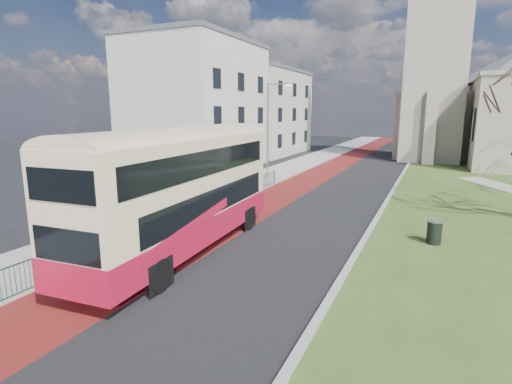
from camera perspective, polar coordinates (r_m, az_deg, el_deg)
The scene contains 13 objects.
ground at distance 17.30m, azimuth -7.77°, elevation -8.26°, with size 160.00×160.00×0.00m, color black.
road_carriageway at distance 35.00m, azimuth 12.00°, elevation 1.66°, with size 9.00×120.00×0.01m, color black.
bus_lane at distance 35.66m, azimuth 7.77°, elevation 1.99°, with size 3.40×120.00×0.01m, color #591414.
pavement_west at distance 36.89m, azimuth 2.10°, elevation 2.48°, with size 4.00×120.00×0.12m, color gray.
kerb_west at distance 36.19m, azimuth 5.04°, elevation 2.28°, with size 0.25×120.00×0.13m, color #999993.
kerb_east at distance 36.30m, azimuth 19.80°, elevation 1.67°, with size 0.25×80.00×0.13m, color #999993.
pedestrian_railing at distance 21.89m, azimuth -8.83°, elevation -2.56°, with size 0.07×24.00×1.12m.
gothic_church at distance 52.41m, azimuth 29.80°, elevation 18.05°, with size 16.38×18.00×40.00m.
street_block_near at distance 42.38m, azimuth -8.37°, elevation 12.29°, with size 10.30×14.30×13.00m.
street_block_far at distance 56.53m, azimuth 0.57°, elevation 11.40°, with size 10.30×16.30×11.50m.
streetlamp at distance 34.36m, azimuth 1.90°, elevation 9.43°, with size 2.13×0.18×8.00m.
bus at distance 16.51m, azimuth -10.60°, elevation 0.92°, with size 3.36×12.02×4.98m.
litter_bin at distance 19.36m, azimuth 24.12°, elevation -5.22°, with size 0.82×0.82×1.07m.
Camera 1 is at (8.74, -13.75, 5.80)m, focal length 28.00 mm.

